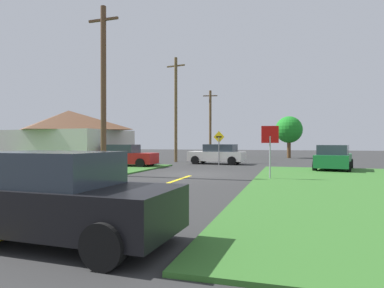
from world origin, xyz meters
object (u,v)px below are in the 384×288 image
object	(u,v)px
utility_pole_far	(210,123)
oak_tree_left	(289,130)
car_approaching_junction	(218,154)
parked_car_near_building	(125,156)
car_behind_on_main_road	(62,198)
direction_sign	(219,144)
stop_sign	(270,142)
car_on_crossroad	(334,158)
barn	(69,137)
utility_pole_mid	(176,108)
utility_pole_near	(103,89)

from	to	relation	value
utility_pole_far	oak_tree_left	size ratio (longest dim) A/B	1.76
car_approaching_junction	parked_car_near_building	bearing A→B (deg)	46.04
car_behind_on_main_road	direction_sign	world-z (taller)	direction_sign
stop_sign	car_approaching_junction	distance (m)	11.80
utility_pole_far	car_behind_on_main_road	bearing A→B (deg)	-80.97
car_on_crossroad	barn	distance (m)	20.43
utility_pole_mid	utility_pole_far	world-z (taller)	utility_pole_mid
parked_car_near_building	utility_pole_near	distance (m)	7.41
utility_pole_near	direction_sign	xyz separation A→B (m)	(4.30, 9.82, -3.02)
car_on_crossroad	utility_pole_near	size ratio (longest dim) A/B	0.53
direction_sign	oak_tree_left	bearing A→B (deg)	69.24
car_approaching_junction	utility_pole_mid	distance (m)	6.10
car_approaching_junction	utility_pole_mid	world-z (taller)	utility_pole_mid
car_on_crossroad	oak_tree_left	xyz separation A→B (m)	(-2.77, 16.75, 2.39)
car_behind_on_main_road	barn	distance (m)	23.39
oak_tree_left	barn	bearing A→B (deg)	-138.25
utility_pole_far	car_on_crossroad	bearing A→B (deg)	-56.43
utility_pole_near	direction_sign	size ratio (longest dim) A/B	3.42
parked_car_near_building	barn	world-z (taller)	barn
parked_car_near_building	barn	size ratio (longest dim) A/B	0.46
utility_pole_near	utility_pole_far	distance (m)	25.51
utility_pole_near	barn	world-z (taller)	utility_pole_near
direction_sign	stop_sign	bearing A→B (deg)	-65.03
utility_pole_near	direction_sign	bearing A→B (deg)	66.35
car_behind_on_main_road	utility_pole_near	distance (m)	12.93
parked_car_near_building	oak_tree_left	distance (m)	21.09
barn	car_on_crossroad	bearing A→B (deg)	-2.94
stop_sign	oak_tree_left	world-z (taller)	oak_tree_left
car_on_crossroad	direction_sign	distance (m)	8.57
utility_pole_near	utility_pole_mid	size ratio (longest dim) A/B	0.96
car_approaching_junction	car_on_crossroad	xyz separation A→B (m)	(8.36, -4.15, -0.00)
car_approaching_junction	utility_pole_far	bearing A→B (deg)	-69.16
car_on_crossroad	utility_pole_far	distance (m)	22.63
direction_sign	barn	world-z (taller)	barn
parked_car_near_building	barn	xyz separation A→B (m)	(-6.19, 1.88, 1.41)
utility_pole_mid	utility_pole_far	xyz separation A→B (m)	(0.22, 12.75, -0.58)
car_approaching_junction	car_on_crossroad	world-z (taller)	same
stop_sign	oak_tree_left	size ratio (longest dim) A/B	0.54
direction_sign	car_approaching_junction	bearing A→B (deg)	106.30
utility_pole_near	oak_tree_left	world-z (taller)	utility_pole_near
car_behind_on_main_road	stop_sign	bearing A→B (deg)	77.52
parked_car_near_building	utility_pole_near	world-z (taller)	utility_pole_near
car_approaching_junction	car_behind_on_main_road	size ratio (longest dim) A/B	1.15
utility_pole_far	stop_sign	bearing A→B (deg)	-70.77
car_on_crossroad	direction_sign	bearing A→B (deg)	81.03
utility_pole_mid	barn	world-z (taller)	utility_pole_mid
car_behind_on_main_road	utility_pole_near	bearing A→B (deg)	120.21
oak_tree_left	barn	xyz separation A→B (m)	(-17.59, -15.70, -0.98)
barn	utility_pole_mid	bearing A→B (deg)	31.85
car_approaching_junction	direction_sign	world-z (taller)	direction_sign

